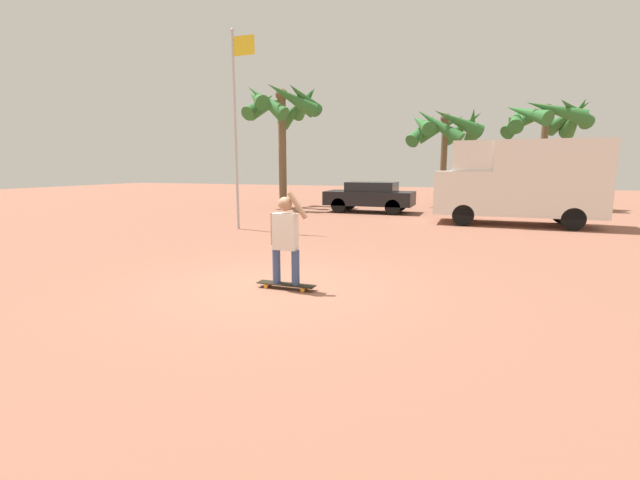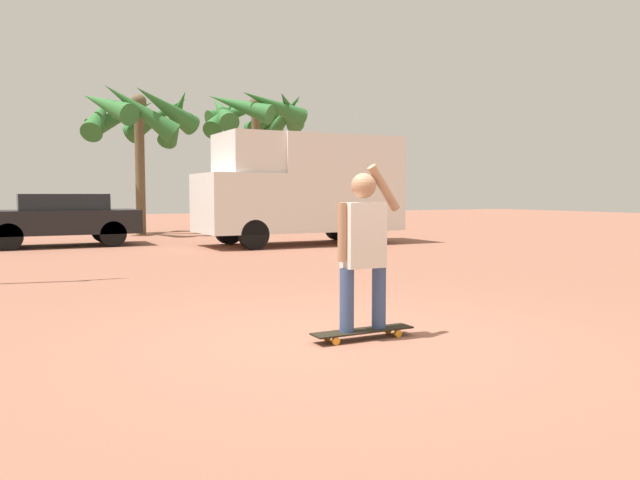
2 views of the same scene
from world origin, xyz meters
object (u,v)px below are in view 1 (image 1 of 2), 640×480
(skateboard, at_px, (286,285))
(parked_car_black, at_px, (370,196))
(palm_tree_center_background, at_px, (445,127))
(flagpole, at_px, (237,119))
(palm_tree_far_left, at_px, (281,105))
(person_skateboarder, at_px, (285,235))
(palm_tree_near_van, at_px, (546,117))
(camper_van, at_px, (520,180))

(skateboard, height_order, parked_car_black, parked_car_black)
(palm_tree_center_background, relative_size, flagpole, 0.80)
(skateboard, height_order, palm_tree_far_left, palm_tree_far_left)
(person_skateboarder, xyz_separation_m, palm_tree_center_background, (1.29, 17.32, 3.22))
(skateboard, xyz_separation_m, person_skateboarder, (-0.00, 0.00, 0.90))
(skateboard, distance_m, palm_tree_near_van, 20.25)
(camper_van, xyz_separation_m, palm_tree_near_van, (1.66, 7.91, 3.01))
(flagpole, bearing_deg, palm_tree_near_van, 49.11)
(parked_car_black, height_order, palm_tree_center_background, palm_tree_center_background)
(parked_car_black, xyz_separation_m, flagpole, (-2.94, -7.02, 2.94))
(camper_van, distance_m, palm_tree_near_van, 8.63)
(person_skateboarder, height_order, palm_tree_center_background, palm_tree_center_background)
(palm_tree_far_left, bearing_deg, palm_tree_near_van, 19.38)
(flagpole, bearing_deg, camper_van, 26.61)
(person_skateboarder, bearing_deg, palm_tree_near_van, 71.64)
(person_skateboarder, height_order, flagpole, flagpole)
(skateboard, bearing_deg, camper_van, 67.17)
(camper_van, bearing_deg, flagpole, -153.39)
(parked_car_black, bearing_deg, skateboard, -82.77)
(skateboard, height_order, flagpole, flagpole)
(skateboard, xyz_separation_m, palm_tree_center_background, (1.29, 17.32, 4.12))
(flagpole, bearing_deg, parked_car_black, 67.31)
(camper_van, relative_size, palm_tree_center_background, 1.09)
(skateboard, bearing_deg, palm_tree_far_left, 115.29)
(skateboard, height_order, camper_van, camper_van)
(skateboard, relative_size, parked_car_black, 0.26)
(skateboard, relative_size, palm_tree_far_left, 0.17)
(skateboard, bearing_deg, person_skateboarder, 180.00)
(skateboard, distance_m, camper_van, 11.83)
(parked_car_black, height_order, flagpole, flagpole)
(camper_van, relative_size, parked_car_black, 1.39)
(skateboard, distance_m, palm_tree_center_background, 17.85)
(skateboard, distance_m, parked_car_black, 13.36)
(parked_car_black, bearing_deg, palm_tree_near_van, 34.78)
(parked_car_black, bearing_deg, camper_van, -21.32)
(camper_van, height_order, palm_tree_near_van, palm_tree_near_van)
(parked_car_black, distance_m, flagpole, 8.16)
(palm_tree_center_background, bearing_deg, person_skateboarder, -94.26)
(camper_van, xyz_separation_m, parked_car_black, (-6.23, 2.43, -0.88))
(palm_tree_center_background, relative_size, palm_tree_far_left, 0.82)
(palm_tree_far_left, bearing_deg, flagpole, -75.35)
(person_skateboarder, relative_size, flagpole, 0.25)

